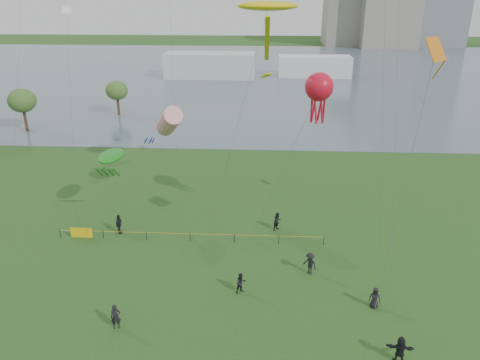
{
  "coord_description": "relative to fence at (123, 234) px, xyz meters",
  "views": [
    {
      "loc": [
        1.72,
        -22.12,
        21.47
      ],
      "look_at": [
        0.0,
        10.0,
        8.0
      ],
      "focal_mm": 35.0,
      "sensor_mm": 36.0,
      "label": 1
    }
  ],
  "objects": [
    {
      "name": "spectator_g",
      "position": [
        14.04,
        2.58,
        0.32
      ],
      "size": [
        1.06,
        1.06,
        1.74
      ],
      "primitive_type": "imported",
      "rotation": [
        0.0,
        0.0,
        0.8
      ],
      "color": "black",
      "rests_on": "ground_plane"
    },
    {
      "name": "pavilion_right",
      "position": [
        24.88,
        83.46,
        1.95
      ],
      "size": [
        18.0,
        7.0,
        5.0
      ],
      "primitive_type": "cube",
      "color": "silver",
      "rests_on": "ground_plane"
    },
    {
      "name": "kite_delta",
      "position": [
        21.97,
        -9.5,
        16.64
      ],
      "size": [
        5.58,
        10.21,
        18.76
      ],
      "rotation": [
        0.0,
        0.0,
        -0.15
      ],
      "color": "#3F3F42"
    },
    {
      "name": "spectator_b",
      "position": [
        16.47,
        -4.61,
        0.38
      ],
      "size": [
        1.37,
        1.32,
        1.88
      ],
      "primitive_type": "imported",
      "rotation": [
        0.0,
        0.0,
        -0.71
      ],
      "color": "black",
      "rests_on": "ground_plane"
    },
    {
      "name": "kite_stingray",
      "position": [
        12.68,
        6.07,
        19.17
      ],
      "size": [
        7.7,
        10.12,
        20.21
      ],
      "rotation": [
        0.0,
        0.0,
        -0.41
      ],
      "color": "#3F3F42"
    },
    {
      "name": "spectator_e",
      "position": [
        21.17,
        -13.87,
        0.35
      ],
      "size": [
        1.73,
        0.75,
        1.81
      ],
      "primitive_type": "imported",
      "rotation": [
        0.0,
        0.0,
        3.01
      ],
      "color": "black",
      "rests_on": "ground_plane"
    },
    {
      "name": "pavilion_left",
      "position": [
        -1.12,
        80.46,
        2.45
      ],
      "size": [
        22.0,
        8.0,
        6.0
      ],
      "primitive_type": "cube",
      "color": "silver",
      "rests_on": "ground_plane"
    },
    {
      "name": "kite_creature",
      "position": [
        -1.7,
        3.98,
        6.03
      ],
      "size": [
        2.79,
        7.14,
        7.01
      ],
      "rotation": [
        0.0,
        0.0,
        -0.0
      ],
      "color": "#3F3F42"
    },
    {
      "name": "spectator_a",
      "position": [
        11.11,
        -7.41,
        0.28
      ],
      "size": [
        1.02,
        0.98,
        1.67
      ],
      "primitive_type": "imported",
      "rotation": [
        0.0,
        0.0,
        0.6
      ],
      "color": "black",
      "rests_on": "ground_plane"
    },
    {
      "name": "trees",
      "position": [
        -27.19,
        33.31,
        4.89
      ],
      "size": [
        24.7,
        18.07,
        8.44
      ],
      "color": "#392819",
      "rests_on": "ground_plane"
    },
    {
      "name": "kite_windsock",
      "position": [
        3.3,
        7.14,
        8.58
      ],
      "size": [
        4.32,
        7.41,
        11.07
      ],
      "rotation": [
        0.0,
        0.0,
        -0.17
      ],
      "color": "#3F3F42"
    },
    {
      "name": "kite_octopus",
      "position": [
        16.9,
        0.78,
        13.33
      ],
      "size": [
        6.85,
        3.35,
        15.1
      ],
      "rotation": [
        0.0,
        0.0,
        -0.39
      ],
      "color": "#3F3F42"
    },
    {
      "name": "spectator_f",
      "position": [
        2.91,
        -11.8,
        0.36
      ],
      "size": [
        0.77,
        0.63,
        1.82
      ],
      "primitive_type": "imported",
      "rotation": [
        0.0,
        0.0,
        0.33
      ],
      "color": "black",
      "rests_on": "ground_plane"
    },
    {
      "name": "fence",
      "position": [
        0.0,
        0.0,
        0.0
      ],
      "size": [
        24.07,
        0.07,
        1.05
      ],
      "color": "black",
      "rests_on": "ground_plane"
    },
    {
      "name": "spectator_c",
      "position": [
        -0.68,
        1.08,
        0.4
      ],
      "size": [
        0.59,
        1.16,
        1.9
      ],
      "primitive_type": "imported",
      "rotation": [
        0.0,
        0.0,
        1.46
      ],
      "color": "black",
      "rests_on": "ground_plane"
    },
    {
      "name": "spectator_d",
      "position": [
        20.75,
        -8.68,
        0.26
      ],
      "size": [
        0.91,
        0.71,
        1.64
      ],
      "primitive_type": "imported",
      "rotation": [
        0.0,
        0.0,
        -0.27
      ],
      "color": "black",
      "rests_on": "ground_plane"
    },
    {
      "name": "building_low",
      "position": [
        42.88,
        153.46,
        13.45
      ],
      "size": [
        16.0,
        18.0,
        28.0
      ],
      "primitive_type": "cube",
      "color": "slate",
      "rests_on": "ground_plane"
    },
    {
      "name": "lake",
      "position": [
        10.88,
        85.46,
        -0.53
      ],
      "size": [
        400.0,
        120.0,
        0.08
      ],
      "primitive_type": "cube",
      "color": "slate",
      "rests_on": "ground_plane"
    }
  ]
}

